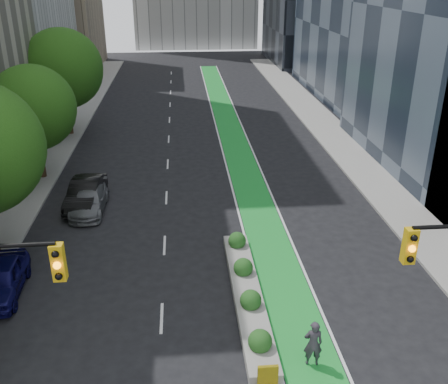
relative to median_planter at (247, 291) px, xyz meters
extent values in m
cube|color=gray|center=(-13.00, 17.96, -0.30)|extent=(3.60, 90.00, 0.15)
cube|color=gray|center=(10.60, 17.96, -0.30)|extent=(3.60, 90.00, 0.15)
cube|color=green|center=(1.80, 22.96, -0.37)|extent=(2.20, 70.00, 0.01)
cylinder|color=black|center=(-12.20, 14.96, 1.87)|extent=(0.44, 0.44, 4.48)
sphere|color=#1E4D10|center=(-12.20, 14.96, 4.59)|extent=(5.60, 5.60, 5.60)
cylinder|color=black|center=(-12.20, 24.96, 2.20)|extent=(0.44, 0.44, 5.15)
sphere|color=#1E4D10|center=(-12.20, 24.96, 5.33)|extent=(6.60, 6.60, 6.60)
cube|color=gold|center=(-5.90, -6.54, 5.88)|extent=(0.34, 0.28, 1.05)
sphere|color=orange|center=(-5.90, -6.70, 5.88)|extent=(0.20, 0.20, 0.20)
cube|color=gold|center=(3.50, -6.54, 5.88)|extent=(0.34, 0.28, 1.05)
sphere|color=orange|center=(3.50, -6.70, 5.88)|extent=(0.20, 0.20, 0.20)
cube|color=gray|center=(0.00, -0.04, -0.17)|extent=(1.20, 10.00, 0.40)
cube|color=yellow|center=(0.00, -5.24, 0.18)|extent=(0.70, 0.12, 1.00)
sphere|color=#194C19|center=(0.00, -3.54, 0.28)|extent=(0.90, 0.90, 0.90)
sphere|color=#194C19|center=(0.00, -1.04, 0.28)|extent=(0.90, 0.90, 0.90)
sphere|color=#194C19|center=(0.00, 1.46, 0.28)|extent=(0.90, 0.90, 0.90)
sphere|color=#194C19|center=(0.00, 3.96, 0.28)|extent=(0.90, 0.90, 0.90)
imported|color=#332D37|center=(1.81, -4.15, 0.57)|extent=(0.71, 0.49, 1.88)
imported|color=#0C0B45|center=(-10.70, 1.32, 0.37)|extent=(1.96, 4.45, 1.49)
imported|color=black|center=(-8.53, 10.30, 0.43)|extent=(2.06, 4.99, 1.61)
imported|color=slate|center=(-8.20, 9.49, 0.29)|extent=(1.90, 4.59, 1.33)
camera|label=1|loc=(-2.62, -17.89, 12.76)|focal=40.00mm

